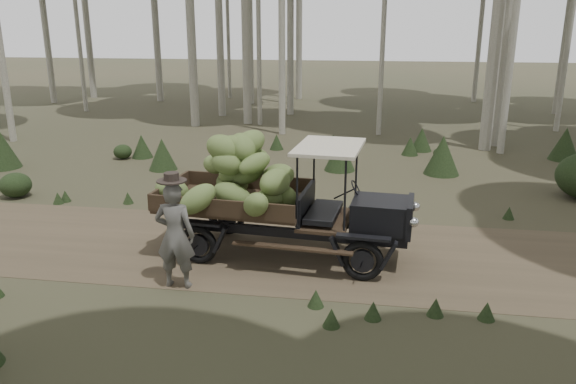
% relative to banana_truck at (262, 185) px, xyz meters
% --- Properties ---
extents(ground, '(120.00, 120.00, 0.00)m').
position_rel_banana_truck_xyz_m(ground, '(0.01, 0.16, -1.41)').
color(ground, '#473D2B').
rests_on(ground, ground).
extents(dirt_track, '(70.00, 4.00, 0.01)m').
position_rel_banana_truck_xyz_m(dirt_track, '(0.01, 0.16, -1.41)').
color(dirt_track, brown).
rests_on(dirt_track, ground).
extents(banana_truck, '(5.18, 2.52, 2.51)m').
position_rel_banana_truck_xyz_m(banana_truck, '(0.00, 0.00, 0.00)').
color(banana_truck, black).
rests_on(banana_truck, ground).
extents(farmer, '(0.69, 0.50, 2.05)m').
position_rel_banana_truck_xyz_m(farmer, '(-1.17, -1.68, -0.44)').
color(farmer, '#585550').
rests_on(farmer, ground).
extents(undergrowth, '(21.59, 22.57, 1.40)m').
position_rel_banana_truck_xyz_m(undergrowth, '(-0.45, -1.53, -0.87)').
color(undergrowth, '#233319').
rests_on(undergrowth, ground).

